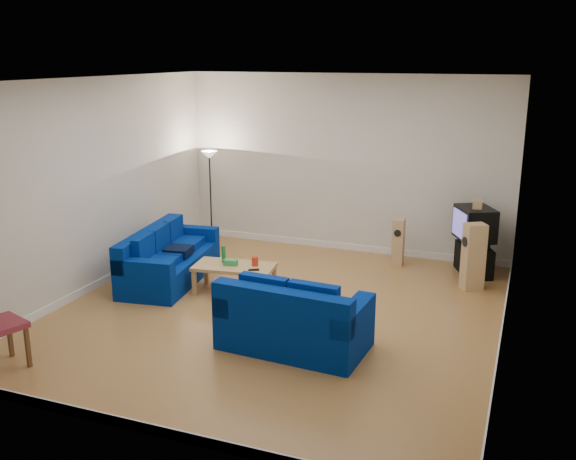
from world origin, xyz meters
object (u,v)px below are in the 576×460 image
(sofa_three_seat, at_px, (167,262))
(television, at_px, (475,224))
(coffee_table, at_px, (234,269))
(tv_stand, at_px, (474,260))
(sofa_loveseat, at_px, (293,324))

(sofa_three_seat, distance_m, television, 5.02)
(coffee_table, xyz_separation_m, tv_stand, (3.30, 2.22, -0.15))
(sofa_three_seat, height_order, television, television)
(coffee_table, distance_m, tv_stand, 3.98)
(coffee_table, height_order, tv_stand, tv_stand)
(sofa_three_seat, bearing_deg, coffee_table, 76.45)
(sofa_loveseat, bearing_deg, television, 68.24)
(sofa_loveseat, bearing_deg, coffee_table, 138.95)
(tv_stand, bearing_deg, sofa_three_seat, -87.86)
(sofa_loveseat, relative_size, television, 2.15)
(television, bearing_deg, coffee_table, -83.24)
(sofa_three_seat, relative_size, television, 2.66)
(sofa_three_seat, relative_size, sofa_loveseat, 1.23)
(coffee_table, bearing_deg, sofa_loveseat, -44.85)
(sofa_three_seat, distance_m, sofa_loveseat, 3.20)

